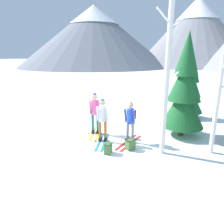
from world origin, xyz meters
TOP-DOWN VIEW (x-y plane):
  - ground_plane at (0.00, 0.00)m, footprint 400.00×400.00m
  - skier_in_pink at (-0.74, 0.48)m, footprint 0.81×1.73m
  - skier_in_white at (-0.10, -0.22)m, footprint 0.69×1.82m
  - skier_in_blue at (0.97, 0.06)m, footprint 0.65×1.79m
  - pine_tree_near at (2.85, 1.57)m, footprint 1.79×1.79m
  - pine_tree_far at (3.18, 4.48)m, footprint 1.39×1.39m
  - birch_tree_tall at (3.94, 0.12)m, footprint 0.56×0.59m
  - birch_tree_slender at (2.29, -0.50)m, footprint 0.82×0.77m
  - backpack_on_snow_front at (1.15, -0.60)m, footprint 0.38×0.40m
  - backpack_on_snow_beside at (0.50, -1.17)m, footprint 0.28×0.35m
  - mountain_ridge_distant at (5.22, 56.76)m, footprint 99.56×52.61m

SIDE VIEW (x-z plane):
  - ground_plane at x=0.00m, z-range 0.00..0.00m
  - backpack_on_snow_front at x=1.15m, z-range 0.00..0.38m
  - backpack_on_snow_beside at x=0.50m, z-range 0.00..0.38m
  - skier_in_blue at x=0.97m, z-range 0.09..1.75m
  - skier_in_white at x=-0.10m, z-range 0.09..1.85m
  - skier_in_pink at x=-0.74m, z-range 0.13..1.96m
  - pine_tree_far at x=3.18m, z-range -0.14..3.22m
  - birch_tree_tall at x=3.94m, z-range 0.05..3.53m
  - pine_tree_near at x=2.85m, z-range -0.18..4.14m
  - birch_tree_slender at x=2.29m, z-range 0.05..5.29m
  - mountain_ridge_distant at x=5.22m, z-range -1.00..22.60m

